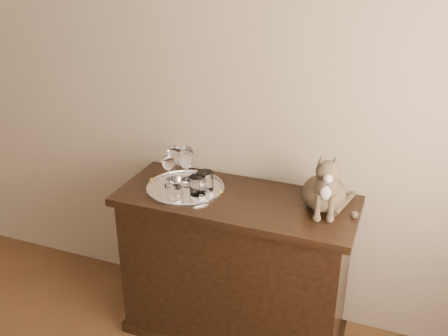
# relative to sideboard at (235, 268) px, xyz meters

# --- Properties ---
(wall_back) EXTENTS (4.00, 0.10, 2.70)m
(wall_back) POSITION_rel_sideboard_xyz_m (-0.60, 0.31, 0.93)
(wall_back) COLOR tan
(wall_back) RESTS_ON ground
(sideboard) EXTENTS (1.20, 0.50, 0.85)m
(sideboard) POSITION_rel_sideboard_xyz_m (0.00, 0.00, 0.00)
(sideboard) COLOR black
(sideboard) RESTS_ON ground
(tray) EXTENTS (0.40, 0.40, 0.01)m
(tray) POSITION_rel_sideboard_xyz_m (-0.27, -0.01, 0.43)
(tray) COLOR white
(tray) RESTS_ON sideboard
(wine_glass_a) EXTENTS (0.07, 0.07, 0.20)m
(wine_glass_a) POSITION_rel_sideboard_xyz_m (-0.36, 0.06, 0.53)
(wine_glass_a) COLOR silver
(wine_glass_a) RESTS_ON tray
(wine_glass_b) EXTENTS (0.07, 0.07, 0.19)m
(wine_glass_b) POSITION_rel_sideboard_xyz_m (-0.30, 0.09, 0.53)
(wine_glass_b) COLOR silver
(wine_glass_b) RESTS_ON tray
(wine_glass_c) EXTENTS (0.07, 0.07, 0.17)m
(wine_glass_c) POSITION_rel_sideboard_xyz_m (-0.36, -0.01, 0.52)
(wine_glass_c) COLOR white
(wine_glass_c) RESTS_ON tray
(wine_glass_d) EXTENTS (0.07, 0.07, 0.18)m
(wine_glass_d) POSITION_rel_sideboard_xyz_m (-0.28, 0.03, 0.52)
(wine_glass_d) COLOR white
(wine_glass_d) RESTS_ON tray
(tumbler_a) EXTENTS (0.08, 0.08, 0.09)m
(tumbler_a) POSITION_rel_sideboard_xyz_m (-0.19, -0.05, 0.48)
(tumbler_a) COLOR white
(tumbler_a) RESTS_ON tray
(tumbler_b) EXTENTS (0.08, 0.08, 0.09)m
(tumbler_b) POSITION_rel_sideboard_xyz_m (-0.28, -0.11, 0.48)
(tumbler_b) COLOR white
(tumbler_b) RESTS_ON tray
(tumbler_c) EXTENTS (0.09, 0.09, 0.10)m
(tumbler_c) POSITION_rel_sideboard_xyz_m (-0.17, 0.01, 0.48)
(tumbler_c) COLOR white
(tumbler_c) RESTS_ON tray
(cat) EXTENTS (0.37, 0.36, 0.32)m
(cat) POSITION_rel_sideboard_xyz_m (0.42, 0.05, 0.58)
(cat) COLOR brown
(cat) RESTS_ON sideboard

